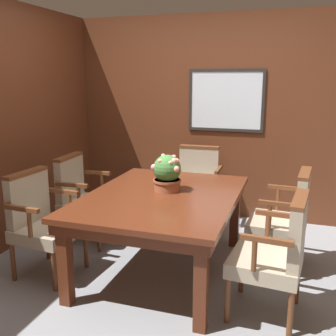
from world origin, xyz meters
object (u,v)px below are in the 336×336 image
chair_left_far (82,195)px  potted_plant (167,173)px  chair_left_near (41,219)px  chair_head_far (196,183)px  chair_right_near (277,251)px  dining_table (163,204)px  chair_right_far (286,216)px

chair_left_far → potted_plant: bearing=-106.9°
chair_left_near → chair_left_far: (-0.03, 0.74, 0.00)m
chair_head_far → chair_right_near: 1.93m
chair_right_near → potted_plant: 1.18m
chair_head_far → chair_right_near: bearing=-60.2°
chair_right_near → chair_left_near: same height
chair_right_near → chair_left_near: bearing=-86.0°
dining_table → potted_plant: 0.28m
chair_left_near → potted_plant: bearing=-60.2°
potted_plant → chair_head_far: bearing=90.5°
chair_right_far → chair_left_far: bearing=-85.3°
chair_head_far → chair_right_near: size_ratio=1.00×
dining_table → potted_plant: potted_plant is taller
chair_right_far → chair_left_near: bearing=-65.3°
chair_head_far → chair_left_near: same height
chair_right_near → chair_right_far: same height
chair_left_near → potted_plant: size_ratio=2.76×
chair_right_far → dining_table: bearing=-64.6°
dining_table → potted_plant: (0.00, 0.12, 0.25)m
chair_right_far → chair_head_far: bearing=-125.0°
chair_head_far → chair_right_near: (1.00, -1.64, 0.00)m
chair_right_near → chair_left_far: (-2.03, 0.78, 0.00)m
chair_head_far → chair_right_far: (1.04, -0.85, 0.00)m
chair_head_far → chair_right_near: same height
dining_table → chair_left_near: 1.07m
chair_right_near → potted_plant: (-0.99, 0.51, 0.38)m
chair_left_near → potted_plant: potted_plant is taller
chair_right_far → potted_plant: (-1.03, -0.28, 0.38)m
chair_head_far → chair_left_near: size_ratio=1.00×
dining_table → chair_left_near: chair_left_near is taller
dining_table → chair_left_far: size_ratio=1.84×
chair_left_near → chair_left_far: bearing=6.9°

